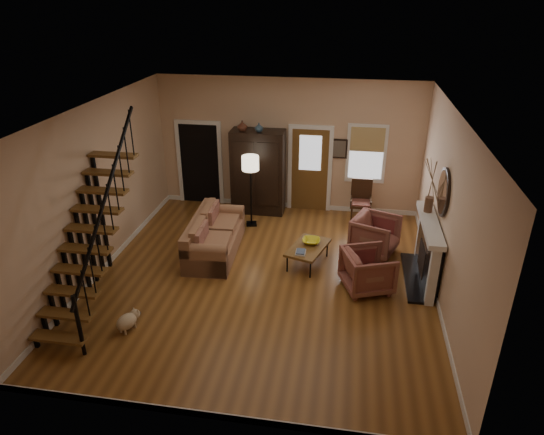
% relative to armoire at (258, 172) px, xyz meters
% --- Properties ---
extents(room, '(7.00, 7.33, 3.30)m').
position_rel_armoire_xyz_m(room, '(0.29, -1.39, 0.46)').
color(room, brown).
rests_on(room, ground).
extents(staircase, '(0.94, 2.80, 3.20)m').
position_rel_armoire_xyz_m(staircase, '(-2.08, -4.45, 0.55)').
color(staircase, brown).
rests_on(staircase, ground).
extents(fireplace, '(0.33, 1.95, 2.30)m').
position_rel_armoire_xyz_m(fireplace, '(3.83, -2.65, -0.31)').
color(fireplace, black).
rests_on(fireplace, ground).
extents(armoire, '(1.30, 0.60, 2.10)m').
position_rel_armoire_xyz_m(armoire, '(0.00, 0.00, 0.00)').
color(armoire, black).
rests_on(armoire, ground).
extents(vase_a, '(0.24, 0.24, 0.25)m').
position_rel_armoire_xyz_m(vase_a, '(-0.35, -0.10, 1.17)').
color(vase_a, '#4C2619').
rests_on(vase_a, armoire).
extents(vase_b, '(0.20, 0.20, 0.21)m').
position_rel_armoire_xyz_m(vase_b, '(0.05, -0.10, 1.16)').
color(vase_b, '#334C60').
rests_on(vase_b, armoire).
extents(sofa, '(1.02, 2.18, 0.80)m').
position_rel_armoire_xyz_m(sofa, '(-0.52, -2.27, -0.65)').
color(sofa, '#956444').
rests_on(sofa, ground).
extents(coffee_table, '(0.91, 1.21, 0.41)m').
position_rel_armoire_xyz_m(coffee_table, '(1.50, -2.45, -0.84)').
color(coffee_table, brown).
rests_on(coffee_table, ground).
extents(bowl, '(0.37, 0.37, 0.09)m').
position_rel_armoire_xyz_m(bowl, '(1.55, -2.30, -0.59)').
color(bowl, gold).
rests_on(bowl, coffee_table).
extents(books, '(0.20, 0.27, 0.05)m').
position_rel_armoire_xyz_m(books, '(1.38, -2.75, -0.61)').
color(books, beige).
rests_on(books, coffee_table).
extents(armchair_left, '(1.12, 1.10, 0.79)m').
position_rel_armoire_xyz_m(armchair_left, '(2.68, -3.17, -0.65)').
color(armchair_left, maroon).
rests_on(armchair_left, ground).
extents(armchair_right, '(1.16, 1.15, 0.82)m').
position_rel_armoire_xyz_m(armchair_right, '(2.86, -1.71, -0.64)').
color(armchair_right, maroon).
rests_on(armchair_right, ground).
extents(floor_lamp, '(0.48, 0.48, 1.73)m').
position_rel_armoire_xyz_m(floor_lamp, '(-0.02, -0.83, -0.19)').
color(floor_lamp, black).
rests_on(floor_lamp, ground).
extents(side_chair, '(0.54, 0.54, 1.02)m').
position_rel_armoire_xyz_m(side_chair, '(2.55, -0.20, -0.54)').
color(side_chair, '#352011').
rests_on(side_chair, ground).
extents(dog, '(0.40, 0.50, 0.31)m').
position_rel_armoire_xyz_m(dog, '(-1.26, -5.09, -0.89)').
color(dog, '#CCB38B').
rests_on(dog, ground).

